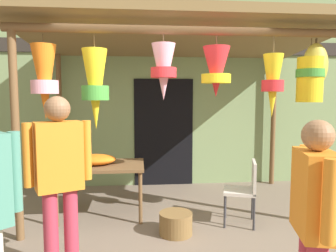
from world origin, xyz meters
TOP-DOWN VIEW (x-y plane):
  - ground_plane at (0.00, 0.00)m, footprint 30.00×30.00m
  - shop_facade at (0.00, 2.23)m, footprint 9.84×0.29m
  - market_stall_canopy at (0.27, 0.72)m, footprint 4.44×2.53m
  - display_table at (-0.82, 0.61)m, footprint 1.17×0.79m
  - flower_heap_on_table at (-0.90, 0.59)m, footprint 0.58×0.40m
  - folding_chair at (1.08, 0.13)m, footprint 0.50×0.50m
  - wicker_basket_by_table at (0.14, -0.08)m, footprint 0.40×0.40m
  - customer_foreground at (-1.02, -0.88)m, footprint 0.55×0.37m
  - shopper_by_bananas at (0.86, -1.82)m, footprint 0.31×0.58m

SIDE VIEW (x-z plane):
  - ground_plane at x=0.00m, z-range 0.00..0.00m
  - wicker_basket_by_table at x=0.14m, z-range 0.00..0.27m
  - folding_chair at x=1.08m, z-range 0.08..0.92m
  - display_table at x=-0.82m, z-range 0.29..1.02m
  - flower_heap_on_table at x=-0.90m, z-range 0.73..0.88m
  - shopper_by_bananas at x=0.86m, z-range 0.13..1.65m
  - customer_foreground at x=-1.02m, z-range 0.15..1.83m
  - shop_facade at x=0.00m, z-range 0.00..4.16m
  - market_stall_canopy at x=0.27m, z-range 0.98..3.69m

